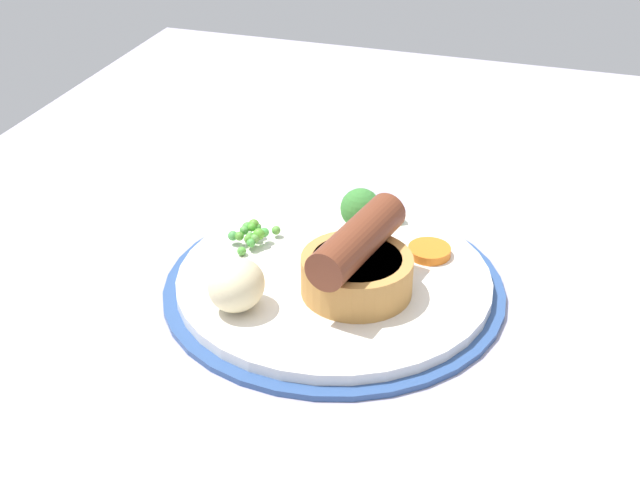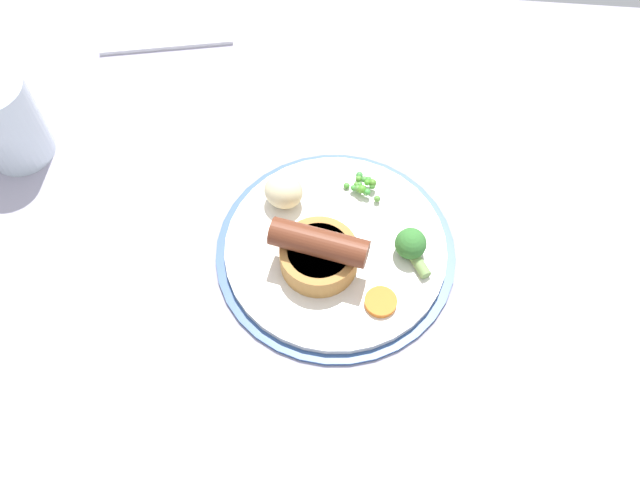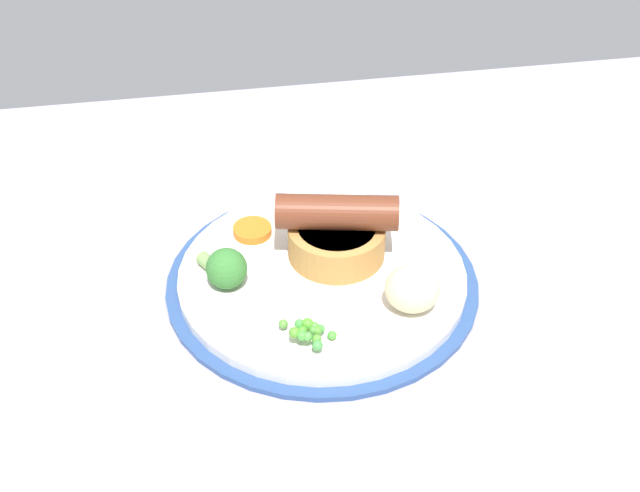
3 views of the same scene
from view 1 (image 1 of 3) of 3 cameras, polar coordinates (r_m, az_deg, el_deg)
dining_table at (r=76.07cm, az=-1.00°, el=-1.85°), size 110.00×80.00×3.00cm
dinner_plate at (r=71.11cm, az=0.90°, el=-2.45°), size 27.17×27.17×1.40cm
sausage_pudding at (r=67.41cm, az=2.38°, el=-1.17°), size 10.90×8.57×6.16cm
pea_pile at (r=74.53cm, az=-4.38°, el=0.80°), size 4.43×3.82×1.71cm
broccoli_floret_far at (r=76.66cm, az=2.77°, el=2.36°), size 4.24×5.30×3.53cm
potato_chunk_0 at (r=66.11cm, az=-5.37°, el=-2.51°), size 5.56×5.26×4.03cm
carrot_slice_1 at (r=73.61cm, az=7.01°, el=-0.34°), size 4.40×4.40×0.73cm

